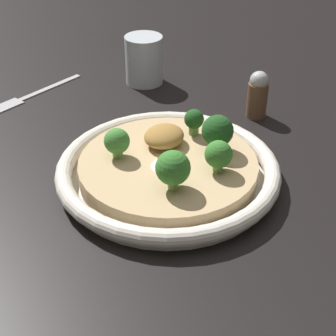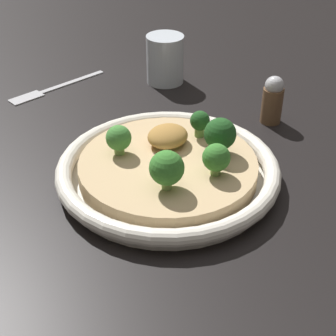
{
  "view_description": "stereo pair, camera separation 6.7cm",
  "coord_description": "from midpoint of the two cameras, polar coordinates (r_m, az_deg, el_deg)",
  "views": [
    {
      "loc": [
        -0.46,
        -0.31,
        0.39
      ],
      "look_at": [
        0.0,
        0.0,
        0.02
      ],
      "focal_mm": 55.0,
      "sensor_mm": 36.0,
      "label": 1
    },
    {
      "loc": [
        -0.42,
        -0.36,
        0.39
      ],
      "look_at": [
        0.0,
        0.0,
        0.02
      ],
      "focal_mm": 55.0,
      "sensor_mm": 36.0,
      "label": 2
    }
  ],
  "objects": [
    {
      "name": "broccoli_front",
      "position": [
        0.63,
        2.6,
        1.36
      ],
      "size": [
        0.03,
        0.03,
        0.04
      ],
      "color": "#759E4C",
      "rests_on": "risotto_bowl"
    },
    {
      "name": "risotto_bowl",
      "position": [
        0.67,
        -2.85,
        -0.3
      ],
      "size": [
        0.29,
        0.29,
        0.03
      ],
      "color": "silver",
      "rests_on": "ground_plane"
    },
    {
      "name": "ground_plane",
      "position": [
        0.68,
        -2.81,
        -1.47
      ],
      "size": [
        6.0,
        6.0,
        0.0
      ],
      "primitive_type": "plane",
      "color": "black"
    },
    {
      "name": "broccoli_left",
      "position": [
        0.59,
        -2.65,
        -0.15
      ],
      "size": [
        0.04,
        0.04,
        0.05
      ],
      "color": "#84A856",
      "rests_on": "risotto_bowl"
    },
    {
      "name": "pepper_shaker",
      "position": [
        0.82,
        7.6,
        8.02
      ],
      "size": [
        0.03,
        0.03,
        0.08
      ],
      "color": "brown",
      "rests_on": "ground_plane"
    },
    {
      "name": "broccoli_right",
      "position": [
        0.71,
        0.19,
        5.22
      ],
      "size": [
        0.03,
        0.03,
        0.04
      ],
      "color": "#668E47",
      "rests_on": "risotto_bowl"
    },
    {
      "name": "fork_utensil",
      "position": [
        0.93,
        -17.33,
        7.53
      ],
      "size": [
        0.19,
        0.04,
        0.0
      ],
      "rotation": [
        0.0,
        0.0,
        3.04
      ],
      "color": "#B7B7BC",
      "rests_on": "ground_plane"
    },
    {
      "name": "cheese_sprinkle",
      "position": [
        0.65,
        -3.08,
        0.63
      ],
      "size": [
        0.04,
        0.04,
        0.01
      ],
      "color": "white",
      "rests_on": "risotto_bowl"
    },
    {
      "name": "crispy_onion_garnish",
      "position": [
        0.69,
        -3.22,
        3.45
      ],
      "size": [
        0.06,
        0.05,
        0.03
      ],
      "color": "#A37538",
      "rests_on": "risotto_bowl"
    },
    {
      "name": "broccoli_front_right",
      "position": [
        0.67,
        2.68,
        4.02
      ],
      "size": [
        0.04,
        0.04,
        0.05
      ],
      "color": "#668E47",
      "rests_on": "risotto_bowl"
    },
    {
      "name": "broccoli_back",
      "position": [
        0.66,
        -8.57,
        2.8
      ],
      "size": [
        0.03,
        0.03,
        0.04
      ],
      "color": "#759E4C",
      "rests_on": "risotto_bowl"
    },
    {
      "name": "drinking_glass",
      "position": [
        0.93,
        -4.77,
        11.81
      ],
      "size": [
        0.07,
        0.07,
        0.09
      ],
      "color": "silver",
      "rests_on": "ground_plane"
    }
  ]
}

